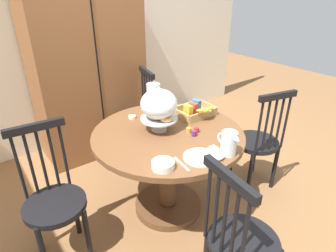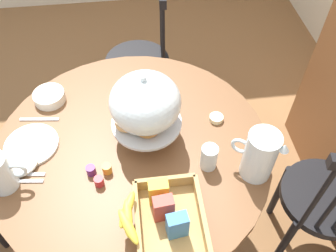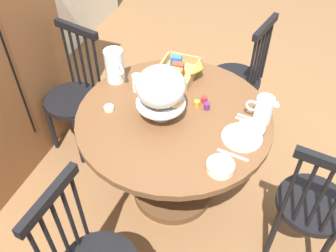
# 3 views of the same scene
# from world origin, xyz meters

# --- Properties ---
(ground_plane) EXTENTS (10.00, 10.00, 0.00)m
(ground_plane) POSITION_xyz_m (0.00, 0.00, 0.00)
(ground_plane) COLOR brown
(dining_table) EXTENTS (1.14, 1.14, 0.74)m
(dining_table) POSITION_xyz_m (-0.04, 0.17, 0.51)
(dining_table) COLOR brown
(dining_table) RESTS_ON ground_plane
(windsor_chair_near_window) EXTENTS (0.41, 0.41, 0.97)m
(windsor_chair_near_window) POSITION_xyz_m (0.18, 1.01, 0.45)
(windsor_chair_near_window) COLOR black
(windsor_chair_near_window) RESTS_ON ground_plane
(windsor_chair_facing_door) EXTENTS (0.40, 0.40, 0.97)m
(windsor_chair_facing_door) POSITION_xyz_m (-0.18, -0.69, 0.45)
(windsor_chair_facing_door) COLOR black
(windsor_chair_facing_door) RESTS_ON ground_plane
(windsor_chair_far_side) EXTENTS (0.42, 0.41, 0.97)m
(windsor_chair_far_side) POSITION_xyz_m (0.81, -0.05, 0.45)
(windsor_chair_far_side) COLOR black
(windsor_chair_far_side) RESTS_ON ground_plane
(pastry_stand_with_dome) EXTENTS (0.28, 0.28, 0.34)m
(pastry_stand_with_dome) POSITION_xyz_m (-0.07, 0.24, 0.94)
(pastry_stand_with_dome) COLOR silver
(pastry_stand_with_dome) RESTS_ON dining_table
(orange_juice_pitcher) EXTENTS (0.10, 0.18, 0.16)m
(orange_juice_pitcher) POSITION_xyz_m (0.09, -0.31, 0.81)
(orange_juice_pitcher) COLOR silver
(orange_juice_pitcher) RESTS_ON dining_table
(milk_pitcher) EXTENTS (0.13, 0.18, 0.22)m
(milk_pitcher) POSITION_xyz_m (0.15, 0.63, 0.84)
(milk_pitcher) COLOR silver
(milk_pitcher) RESTS_ON dining_table
(cereal_basket) EXTENTS (0.32, 0.30, 0.12)m
(cereal_basket) POSITION_xyz_m (0.32, 0.26, 0.78)
(cereal_basket) COLOR tan
(cereal_basket) RESTS_ON dining_table
(china_plate_large) EXTENTS (0.22, 0.22, 0.01)m
(china_plate_large) POSITION_xyz_m (-0.08, -0.24, 0.75)
(china_plate_large) COLOR white
(china_plate_large) RESTS_ON dining_table
(china_plate_small) EXTENTS (0.15, 0.15, 0.01)m
(china_plate_small) POSITION_xyz_m (-0.00, -0.27, 0.76)
(china_plate_small) COLOR white
(china_plate_small) RESTS_ON china_plate_large
(cereal_bowl) EXTENTS (0.14, 0.14, 0.04)m
(cereal_bowl) POSITION_xyz_m (-0.34, -0.18, 0.76)
(cereal_bowl) COLOR white
(cereal_bowl) RESTS_ON dining_table
(drinking_glass) EXTENTS (0.06, 0.06, 0.11)m
(drinking_glass) POSITION_xyz_m (0.10, 0.46, 0.80)
(drinking_glass) COLOR silver
(drinking_glass) RESTS_ON dining_table
(butter_dish) EXTENTS (0.06, 0.06, 0.02)m
(butter_dish) POSITION_xyz_m (-0.13, 0.54, 0.75)
(butter_dish) COLOR beige
(butter_dish) RESTS_ON dining_table
(jam_jar_strawberry) EXTENTS (0.04, 0.04, 0.04)m
(jam_jar_strawberry) POSITION_xyz_m (0.13, 0.04, 0.76)
(jam_jar_strawberry) COLOR #B7282D
(jam_jar_strawberry) RESTS_ON dining_table
(jam_jar_apricot) EXTENTS (0.04, 0.04, 0.04)m
(jam_jar_apricot) POSITION_xyz_m (0.08, 0.07, 0.76)
(jam_jar_apricot) COLOR orange
(jam_jar_apricot) RESTS_ON dining_table
(jam_jar_grape) EXTENTS (0.04, 0.04, 0.04)m
(jam_jar_grape) POSITION_xyz_m (0.08, 0.01, 0.76)
(jam_jar_grape) COLOR #5B2366
(jam_jar_grape) RESTS_ON dining_table
(table_knife) EXTENTS (0.03, 0.17, 0.01)m
(table_knife) POSITION_xyz_m (0.05, -0.25, 0.74)
(table_knife) COLOR silver
(table_knife) RESTS_ON dining_table
(dinner_fork) EXTENTS (0.03, 0.17, 0.01)m
(dinner_fork) POSITION_xyz_m (0.08, -0.26, 0.74)
(dinner_fork) COLOR silver
(dinner_fork) RESTS_ON dining_table
(soup_spoon) EXTENTS (0.03, 0.17, 0.01)m
(soup_spoon) POSITION_xyz_m (-0.22, -0.22, 0.74)
(soup_spoon) COLOR silver
(soup_spoon) RESTS_ON dining_table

